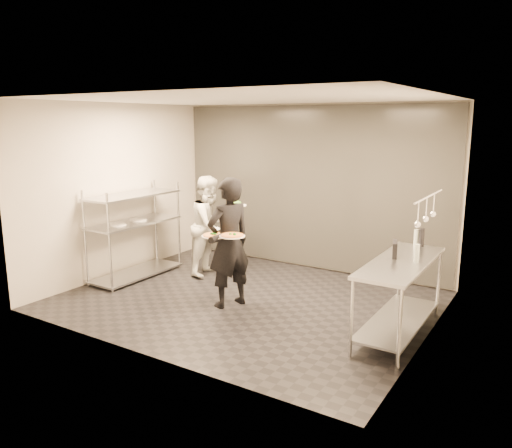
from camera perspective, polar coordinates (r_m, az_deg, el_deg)
The scene contains 13 objects.
room_shell at distance 7.85m, azimuth 3.48°, elevation 3.53°, with size 5.00×4.00×2.80m.
pass_rack at distance 8.33m, azimuth -13.71°, elevation -0.72°, with size 0.60×1.60×1.50m.
prep_counter at distance 6.15m, azimuth 16.12°, elevation -6.68°, with size 0.60×1.80×0.92m.
utensil_rail at distance 5.87m, azimuth 18.95°, elevation 1.56°, with size 0.07×1.20×0.31m.
waiter at distance 6.77m, azimuth -3.13°, elevation -2.16°, with size 0.65×0.43×1.79m, color black.
chef at distance 8.25m, azimuth -5.30°, elevation -0.18°, with size 0.80×0.62×1.64m, color silver.
pizza_plate_near at distance 6.67m, azimuth -4.79°, elevation -1.30°, with size 0.35×0.35×0.05m.
pizza_plate_far at distance 6.49m, azimuth -2.74°, elevation -1.31°, with size 0.34×0.34×0.05m.
salad_plate at distance 7.01m, azimuth -2.19°, elevation 2.30°, with size 0.26×0.26×0.07m.
pos_monitor at distance 6.18m, azimuth 15.58°, elevation -2.78°, with size 0.05×0.26×0.19m, color black.
bottle_green at distance 6.80m, azimuth 17.83°, elevation -1.50°, with size 0.06×0.06×0.21m, color gray.
bottle_clear at distance 6.03m, azimuth 17.88°, elevation -3.18°, with size 0.06×0.06×0.21m, color gray.
bottle_dark at distance 6.78m, azimuth 18.39°, elevation -1.47°, with size 0.07×0.07×0.24m, color black.
Camera 1 is at (3.72, -5.64, 2.52)m, focal length 35.00 mm.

